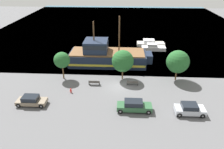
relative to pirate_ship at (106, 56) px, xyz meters
The scene contains 14 objects.
ground_plane 10.01m from the pirate_ship, 72.85° to the right, with size 160.00×160.00×0.00m, color #5B5B5E.
water_surface 34.77m from the pirate_ship, 85.21° to the left, with size 80.00×80.00×0.00m, color #38667F.
pirate_ship is the anchor object (origin of this frame).
moored_boat_dockside 16.07m from the pirate_ship, 49.96° to the left, with size 6.94×2.59×1.65m.
moored_boat_outer 14.09m from the pirate_ship, 40.29° to the left, with size 5.72×2.13×1.61m.
parked_car_curb_front 18.48m from the pirate_ship, 122.02° to the right, with size 4.30×1.90×1.44m.
parked_car_curb_mid 20.98m from the pirate_ship, 52.54° to the right, with size 4.02×1.95×1.58m.
parked_car_curb_rear 17.13m from the pirate_ship, 72.40° to the right, with size 4.86×1.81×1.63m.
fire_hydrant 12.93m from the pirate_ship, 111.98° to the right, with size 0.42×0.25×0.76m.
bench_promenade_east 10.38m from the pirate_ship, 59.74° to the right, with size 1.92×0.45×0.85m.
bench_promenade_west 9.36m from the pirate_ship, 98.57° to the right, with size 1.92×0.45×0.85m.
tree_row_east 10.25m from the pirate_ship, 135.77° to the right, with size 2.84×2.84×5.02m.
tree_row_mideast 7.57m from the pirate_ship, 62.51° to the right, with size 3.86×3.86×5.40m.
tree_row_midwest 14.56m from the pirate_ship, 26.65° to the right, with size 3.96×3.96×5.51m.
Camera 1 is at (0.60, -32.41, 18.26)m, focal length 35.00 mm.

